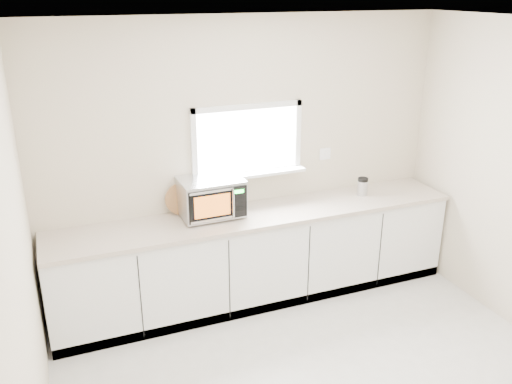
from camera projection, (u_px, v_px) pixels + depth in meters
back_wall at (247, 159)px, 5.21m from camera, size 4.00×0.17×2.70m
cabinets at (258, 258)px, 5.28m from camera, size 3.92×0.60×0.88m
countertop at (259, 215)px, 5.11m from camera, size 3.92×0.64×0.04m
microwave at (211, 196)px, 4.98m from camera, size 0.57×0.47×0.36m
knife_block at (222, 201)px, 5.02m from camera, size 0.15×0.24×0.32m
cutting_board at (181, 199)px, 5.03m from camera, size 0.30×0.07×0.30m
coffee_grinder at (363, 186)px, 5.51m from camera, size 0.13×0.13×0.19m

